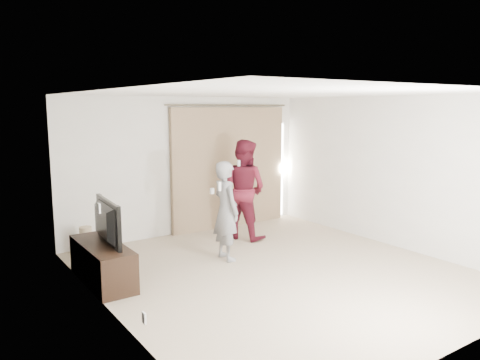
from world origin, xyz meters
name	(u,v)px	position (x,y,z in m)	size (l,w,h in m)	color
floor	(278,272)	(0.00, 0.00, 0.00)	(5.50, 5.50, 0.00)	tan
wall_back	(188,165)	(0.00, 2.75, 1.30)	(5.00, 0.04, 2.60)	beige
wall_left	(108,206)	(-2.50, 0.00, 1.30)	(0.04, 5.50, 2.60)	beige
ceiling	(281,93)	(0.00, 0.00, 2.60)	(5.00, 5.50, 0.01)	white
curtain	(230,167)	(0.91, 2.68, 1.20)	(2.80, 0.11, 2.46)	#917858
tv_console	(102,263)	(-2.27, 1.07, 0.27)	(0.49, 1.43, 0.55)	black
tv	(100,222)	(-2.27, 1.07, 0.85)	(1.06, 0.14, 0.61)	black
scratching_post	(86,244)	(-2.10, 2.40, 0.19)	(0.36, 0.36, 0.48)	tan
person_man	(226,211)	(-0.31, 0.95, 0.79)	(0.41, 0.59, 1.58)	slate
person_woman	(244,189)	(0.63, 1.79, 0.91)	(0.99, 1.09, 1.83)	#581422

